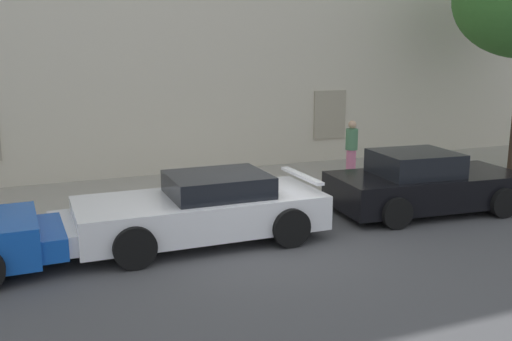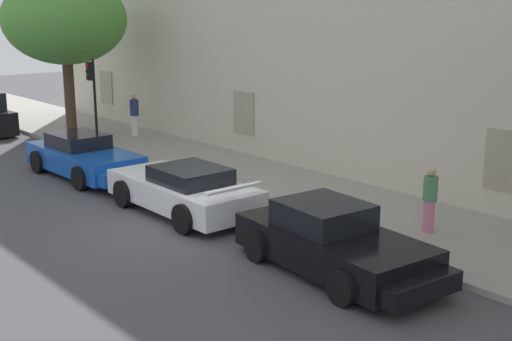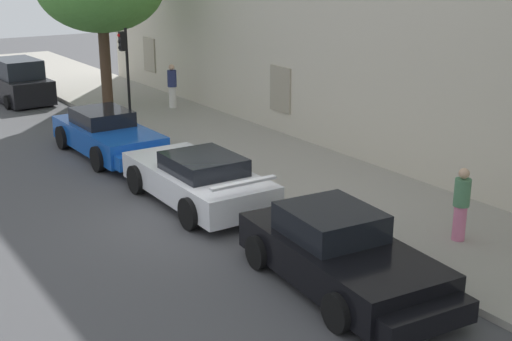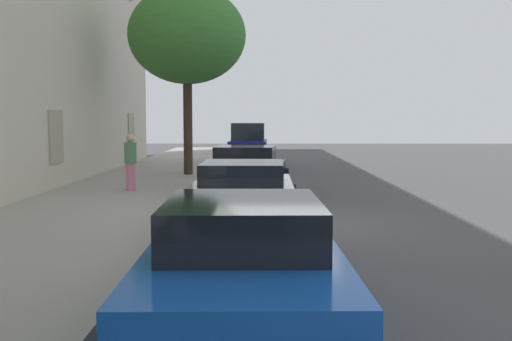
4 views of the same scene
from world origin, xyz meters
TOP-DOWN VIEW (x-y plane):
  - ground_plane at (0.00, 0.00)m, footprint 80.00×80.00m
  - sidewalk at (0.00, 4.00)m, footprint 60.00×4.24m
  - sportscar_red_lead at (-5.95, 0.48)m, footprint 5.07×2.12m
  - sportscar_yellow_flank at (-1.06, 0.66)m, footprint 5.06×2.19m
  - sportscar_white_middle at (4.53, 0.66)m, footprint 4.78×2.42m
  - tree_near_kerb at (-11.66, 2.72)m, footprint 4.72×4.72m
  - traffic_light at (-9.42, 2.57)m, footprint 0.22×0.36m
  - pedestrian_admiring at (4.42, 3.87)m, footprint 0.47×0.47m
  - pedestrian_strolling at (-10.53, 4.93)m, footprint 0.47×0.47m

SIDE VIEW (x-z plane):
  - ground_plane at x=0.00m, z-range 0.00..0.00m
  - sidewalk at x=0.00m, z-range 0.00..0.14m
  - sportscar_white_middle at x=4.53m, z-range -0.09..1.29m
  - sportscar_yellow_flank at x=-1.06m, z-range -0.04..1.24m
  - sportscar_red_lead at x=-5.95m, z-range -0.06..1.28m
  - pedestrian_admiring at x=4.42m, z-range 0.16..1.71m
  - pedestrian_strolling at x=-10.53m, z-range 0.16..1.85m
  - traffic_light at x=-9.42m, z-range 0.75..4.02m
  - tree_near_kerb at x=-11.66m, z-range 1.58..7.93m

